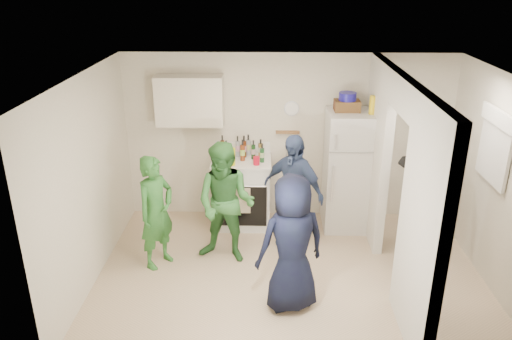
{
  "coord_description": "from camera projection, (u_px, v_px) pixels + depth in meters",
  "views": [
    {
      "loc": [
        -0.29,
        -5.36,
        3.57
      ],
      "look_at": [
        -0.43,
        0.4,
        1.25
      ],
      "focal_mm": 35.0,
      "sensor_mm": 36.0,
      "label": 1
    }
  ],
  "objects": [
    {
      "name": "partition_header",
      "position": [
        405.0,
        96.0,
        5.41
      ],
      "size": [
        0.12,
        1.0,
        0.4
      ],
      "primitive_type": "cube",
      "color": "silver",
      "rests_on": "partition_pier_back"
    },
    {
      "name": "bottle_c",
      "position": [
        238.0,
        146.0,
        7.27
      ],
      "size": [
        0.06,
        0.06,
        0.31
      ],
      "primitive_type": "cylinder",
      "color": "#999EA6",
      "rests_on": "stove"
    },
    {
      "name": "bottle_b",
      "position": [
        228.0,
        153.0,
        7.1
      ],
      "size": [
        0.07,
        0.07,
        0.25
      ],
      "primitive_type": "cylinder",
      "color": "#194C20",
      "rests_on": "stove"
    },
    {
      "name": "spice_shelf",
      "position": [
        288.0,
        132.0,
        7.32
      ],
      "size": [
        0.35,
        0.08,
        0.03
      ],
      "primitive_type": "cube",
      "color": "olive",
      "rests_on": "wall_back"
    },
    {
      "name": "wall_back",
      "position": [
        287.0,
        138.0,
        7.41
      ],
      "size": [
        4.8,
        0.0,
        4.8
      ],
      "primitive_type": "plane",
      "rotation": [
        1.57,
        0.0,
        0.0
      ],
      "color": "silver",
      "rests_on": "floor"
    },
    {
      "name": "stove",
      "position": [
        242.0,
        192.0,
        7.39
      ],
      "size": [
        0.86,
        0.71,
        1.02
      ],
      "primitive_type": "cube",
      "color": "white",
      "rests_on": "floor"
    },
    {
      "name": "bottle_k",
      "position": [
        226.0,
        149.0,
        7.21
      ],
      "size": [
        0.06,
        0.06,
        0.27
      ],
      "primitive_type": "cylinder",
      "color": "brown",
      "rests_on": "stove"
    },
    {
      "name": "person_green_center",
      "position": [
        226.0,
        204.0,
        6.34
      ],
      "size": [
        0.91,
        0.79,
        1.61
      ],
      "primitive_type": "imported",
      "rotation": [
        0.0,
        0.0,
        -0.26
      ],
      "color": "#387F3D",
      "rests_on": "floor"
    },
    {
      "name": "person_nook",
      "position": [
        417.0,
        208.0,
        6.24
      ],
      "size": [
        0.66,
        1.07,
        1.6
      ],
      "primitive_type": "imported",
      "rotation": [
        0.0,
        0.0,
        -1.63
      ],
      "color": "black",
      "rests_on": "floor"
    },
    {
      "name": "bottle_e",
      "position": [
        248.0,
        145.0,
        7.33
      ],
      "size": [
        0.07,
        0.07,
        0.31
      ],
      "primitive_type": "cylinder",
      "color": "#9FA8B0",
      "rests_on": "stove"
    },
    {
      "name": "floor",
      "position": [
        289.0,
        274.0,
        6.3
      ],
      "size": [
        4.8,
        4.8,
        0.0
      ],
      "primitive_type": "plane",
      "color": "#CAAF8E",
      "rests_on": "ground"
    },
    {
      "name": "nook_valance",
      "position": [
        498.0,
        118.0,
        5.68
      ],
      "size": [
        0.04,
        0.82,
        0.18
      ],
      "primitive_type": "cube",
      "color": "white",
      "rests_on": "wall_right"
    },
    {
      "name": "red_cup",
      "position": [
        256.0,
        161.0,
        6.99
      ],
      "size": [
        0.09,
        0.09,
        0.12
      ],
      "primitive_type": "cylinder",
      "color": "red",
      "rests_on": "stove"
    },
    {
      "name": "bottle_d",
      "position": [
        243.0,
        150.0,
        7.11
      ],
      "size": [
        0.07,
        0.07,
        0.31
      ],
      "primitive_type": "cylinder",
      "color": "maroon",
      "rests_on": "stove"
    },
    {
      "name": "ceiling",
      "position": [
        295.0,
        77.0,
        5.36
      ],
      "size": [
        4.8,
        4.8,
        0.0
      ],
      "primitive_type": "plane",
      "rotation": [
        3.14,
        0.0,
        0.0
      ],
      "color": "white",
      "rests_on": "wall_back"
    },
    {
      "name": "person_green_left",
      "position": [
        156.0,
        212.0,
        6.25
      ],
      "size": [
        0.6,
        0.65,
        1.49
      ],
      "primitive_type": "imported",
      "rotation": [
        0.0,
        0.0,
        0.97
      ],
      "color": "#377C31",
      "rests_on": "floor"
    },
    {
      "name": "yellow_cup_stack_top",
      "position": [
        373.0,
        105.0,
        6.72
      ],
      "size": [
        0.09,
        0.09,
        0.25
      ],
      "primitive_type": "cylinder",
      "color": "yellow",
      "rests_on": "fridge"
    },
    {
      "name": "wall_left",
      "position": [
        89.0,
        181.0,
        5.89
      ],
      "size": [
        0.0,
        3.4,
        3.4
      ],
      "primitive_type": "plane",
      "rotation": [
        1.57,
        0.0,
        1.57
      ],
      "color": "silver",
      "rests_on": "floor"
    },
    {
      "name": "bottle_j",
      "position": [
        262.0,
        153.0,
        7.06
      ],
      "size": [
        0.06,
        0.06,
        0.27
      ],
      "primitive_type": "cylinder",
      "color": "#1A4D23",
      "rests_on": "stove"
    },
    {
      "name": "bottle_a",
      "position": [
        222.0,
        146.0,
        7.27
      ],
      "size": [
        0.06,
        0.06,
        0.32
      ],
      "primitive_type": "cylinder",
      "color": "#5E2B12",
      "rests_on": "stove"
    },
    {
      "name": "wall_clock",
      "position": [
        292.0,
        109.0,
        7.22
      ],
      "size": [
        0.22,
        0.02,
        0.22
      ],
      "primitive_type": "cylinder",
      "rotation": [
        1.57,
        0.0,
        0.0
      ],
      "color": "white",
      "rests_on": "wall_back"
    },
    {
      "name": "bottle_g",
      "position": [
        261.0,
        148.0,
        7.28
      ],
      "size": [
        0.07,
        0.07,
        0.26
      ],
      "primitive_type": "cylinder",
      "color": "olive",
      "rests_on": "stove"
    },
    {
      "name": "yellow_cup_stack_stove",
      "position": [
        232.0,
        157.0,
        6.96
      ],
      "size": [
        0.09,
        0.09,
        0.25
      ],
      "primitive_type": "cylinder",
      "color": "#DBE713",
      "rests_on": "stove"
    },
    {
      "name": "blue_bowl",
      "position": [
        348.0,
        96.0,
        6.84
      ],
      "size": [
        0.24,
        0.24,
        0.11
      ],
      "primitive_type": "cylinder",
      "color": "navy",
      "rests_on": "wicker_basket"
    },
    {
      "name": "nook_window",
      "position": [
        496.0,
        147.0,
        5.81
      ],
      "size": [
        0.03,
        0.7,
        0.8
      ],
      "primitive_type": "cube",
      "color": "black",
      "rests_on": "wall_right"
    },
    {
      "name": "upper_cabinet",
      "position": [
        190.0,
        101.0,
        7.05
      ],
      "size": [
        0.95,
        0.34,
        0.7
      ],
      "primitive_type": "cube",
      "color": "silver",
      "rests_on": "wall_back"
    },
    {
      "name": "bottle_h",
      "position": [
        219.0,
        154.0,
        7.03
      ],
      "size": [
        0.08,
        0.08,
        0.27
      ],
      "primitive_type": "cylinder",
      "color": "silver",
      "rests_on": "stove"
    },
    {
      "name": "person_navy",
      "position": [
        292.0,
        244.0,
        5.42
      ],
      "size": [
        0.91,
        0.75,
        1.6
      ],
      "primitive_type": "imported",
      "rotation": [
        0.0,
        0.0,
        -2.79
      ],
      "color": "black",
      "rests_on": "floor"
    },
    {
      "name": "wall_right",
      "position": [
        499.0,
        185.0,
        5.77
      ],
      "size": [
        0.0,
        3.4,
        3.4
      ],
      "primitive_type": "plane",
      "rotation": [
        1.57,
        0.0,
        -1.57
      ],
      "color": "silver",
      "rests_on": "floor"
    },
    {
      "name": "bottle_f",
      "position": [
        253.0,
        150.0,
        7.18
      ],
      "size": [
        0.06,
        0.06,
        0.28
      ],
      "primitive_type": "cylinder",
      "color": "#123314",
      "rests_on": "stove"
    },
    {
      "name": "nook_window_frame",
      "position": [
        495.0,
        147.0,
        5.81
      ],
      "size": [
        0.04,
        0.76,
        0.86
      ],
      "primitive_type": "cube",
      "color": "white",
      "rests_on": "wall_right"
    },
    {
      "name": "person_denim",
      "position": [
        293.0,
        192.0,
        6.69
      ],
      "size": [
        0.98,
        0.89,
        1.61
      ],
      "primitive_type": "imported",
      "rotation": [
        0.0,
        0.0,
        -0.66
      ],
      "color": "#38437B",
      "rests_on": "floor"
    },
    {
      "name": "fridge",
      "position": [
        350.0,
        171.0,
        7.19
      ],
      "size": [
        0.72,
        0.7,
        1.75
      ],
      "primitive_type": "cube",
      "color": "silver",
      "rests_on": "floor"
    },
    {
      "name": "wicker_basket",
      "position": [
        347.0,
        106.0,
        6.89
      ],
      "size": [
        0.35,
        0.25,
        0.15
      ],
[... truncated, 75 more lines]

